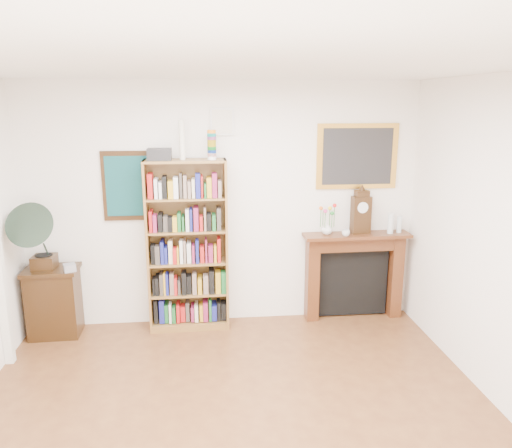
% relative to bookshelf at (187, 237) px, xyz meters
% --- Properties ---
extents(room, '(4.51, 5.01, 2.81)m').
position_rel_bookshelf_xyz_m(room, '(0.42, -2.32, 0.31)').
color(room, '#58301A').
rests_on(room, ground).
extents(teal_poster, '(0.58, 0.04, 0.78)m').
position_rel_bookshelf_xyz_m(teal_poster, '(-0.63, 0.16, 0.56)').
color(teal_poster, black).
rests_on(teal_poster, back_wall).
extents(small_picture, '(0.26, 0.04, 0.30)m').
position_rel_bookshelf_xyz_m(small_picture, '(0.42, 0.16, 1.26)').
color(small_picture, white).
rests_on(small_picture, back_wall).
extents(gilt_painting, '(0.95, 0.04, 0.75)m').
position_rel_bookshelf_xyz_m(gilt_painting, '(1.97, 0.16, 0.86)').
color(gilt_painting, gold).
rests_on(gilt_painting, back_wall).
extents(bookshelf, '(0.90, 0.33, 2.25)m').
position_rel_bookshelf_xyz_m(bookshelf, '(0.00, 0.00, 0.00)').
color(bookshelf, brown).
rests_on(bookshelf, floor).
extents(side_cabinet, '(0.59, 0.43, 0.78)m').
position_rel_bookshelf_xyz_m(side_cabinet, '(-1.49, -0.05, -0.70)').
color(side_cabinet, black).
rests_on(side_cabinet, floor).
extents(fireplace, '(1.26, 0.32, 1.06)m').
position_rel_bookshelf_xyz_m(fireplace, '(1.97, 0.09, -0.47)').
color(fireplace, '#481F10').
rests_on(fireplace, floor).
extents(gramophone, '(0.48, 0.59, 0.78)m').
position_rel_bookshelf_xyz_m(gramophone, '(-1.56, -0.17, 0.13)').
color(gramophone, black).
rests_on(gramophone, side_cabinet).
extents(cd_stack, '(0.16, 0.16, 0.08)m').
position_rel_bookshelf_xyz_m(cd_stack, '(-1.26, -0.16, -0.27)').
color(cd_stack, '#AEAEBB').
rests_on(cd_stack, side_cabinet).
extents(mantel_clock, '(0.23, 0.15, 0.51)m').
position_rel_bookshelf_xyz_m(mantel_clock, '(2.01, 0.06, 0.21)').
color(mantel_clock, black).
rests_on(mantel_clock, fireplace).
extents(flower_vase, '(0.16, 0.16, 0.13)m').
position_rel_bookshelf_xyz_m(flower_vase, '(1.61, 0.05, 0.04)').
color(flower_vase, silver).
rests_on(flower_vase, fireplace).
extents(teacup, '(0.12, 0.12, 0.07)m').
position_rel_bookshelf_xyz_m(teacup, '(1.81, -0.05, 0.01)').
color(teacup, silver).
rests_on(teacup, fireplace).
extents(bottle_left, '(0.07, 0.07, 0.24)m').
position_rel_bookshelf_xyz_m(bottle_left, '(2.36, 0.02, 0.09)').
color(bottle_left, silver).
rests_on(bottle_left, fireplace).
extents(bottle_right, '(0.06, 0.06, 0.20)m').
position_rel_bookshelf_xyz_m(bottle_right, '(2.48, 0.04, 0.07)').
color(bottle_right, silver).
rests_on(bottle_right, fireplace).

